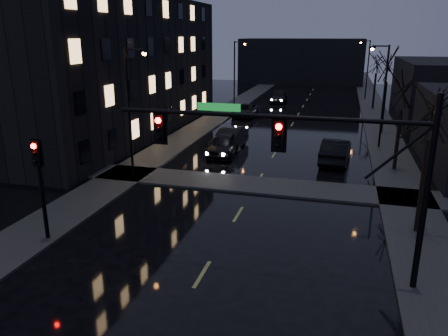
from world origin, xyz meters
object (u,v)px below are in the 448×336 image
Objects in this scene: oncoming_car_c at (246,111)px; oncoming_car_a at (223,145)px; oncoming_car_d at (279,97)px; oncoming_car_b at (229,139)px; lead_car at (336,151)px.

oncoming_car_a is at bearing -80.89° from oncoming_car_c.
oncoming_car_b is at bearing -93.15° from oncoming_car_d.
lead_car reaches higher than oncoming_car_c.
oncoming_car_b is 14.28m from oncoming_car_c.
oncoming_car_a reaches higher than oncoming_car_c.
oncoming_car_a is 1.93m from oncoming_car_b.
oncoming_car_c is at bearing -102.61° from oncoming_car_d.
oncoming_car_b is 0.99× the size of oncoming_car_c.
oncoming_car_c is 18.75m from lead_car.
oncoming_car_d is at bearing 82.84° from oncoming_car_c.
lead_car reaches higher than oncoming_car_d.
oncoming_car_a is at bearing -85.23° from oncoming_car_b.
lead_car reaches higher than oncoming_car_a.
oncoming_car_d is (0.26, 27.53, -0.09)m from oncoming_car_a.
lead_car is (8.21, 0.22, 0.04)m from oncoming_car_a.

